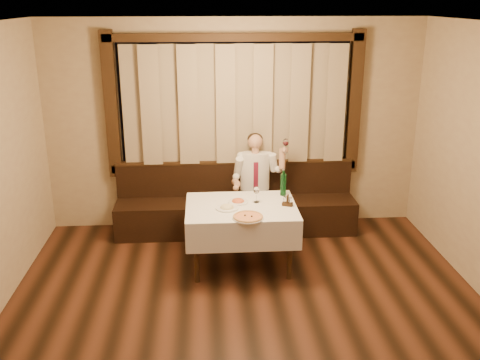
{
  "coord_description": "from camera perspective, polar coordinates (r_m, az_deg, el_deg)",
  "views": [
    {
      "loc": [
        -0.41,
        -4.0,
        3.01
      ],
      "look_at": [
        0.0,
        1.9,
        1.0
      ],
      "focal_mm": 40.0,
      "sensor_mm": 36.0,
      "label": 1
    }
  ],
  "objects": [
    {
      "name": "green_bottle",
      "position": [
        6.44,
        4.64,
        -0.44
      ],
      "size": [
        0.07,
        0.07,
        0.33
      ],
      "rotation": [
        0.0,
        0.0,
        -0.4
      ],
      "color": "#11511F",
      "rests_on": "dining_table"
    },
    {
      "name": "pizza",
      "position": [
        5.8,
        0.86,
        -3.96
      ],
      "size": [
        0.34,
        0.34,
        0.04
      ],
      "rotation": [
        0.0,
        0.0,
        0.1
      ],
      "color": "white",
      "rests_on": "dining_table"
    },
    {
      "name": "banquette",
      "position": [
        7.26,
        -0.45,
        -3.06
      ],
      "size": [
        3.2,
        0.61,
        0.94
      ],
      "color": "black",
      "rests_on": "ground"
    },
    {
      "name": "dining_table",
      "position": [
        6.18,
        0.13,
        -3.66
      ],
      "size": [
        1.27,
        0.97,
        0.76
      ],
      "color": "black",
      "rests_on": "ground"
    },
    {
      "name": "room",
      "position": [
        5.21,
        0.69,
        1.91
      ],
      "size": [
        5.01,
        6.01,
        2.81
      ],
      "color": "black",
      "rests_on": "ground"
    },
    {
      "name": "pasta_cream",
      "position": [
        6.04,
        -1.39,
        -2.77
      ],
      "size": [
        0.26,
        0.26,
        0.09
      ],
      "rotation": [
        0.0,
        0.0,
        -0.38
      ],
      "color": "white",
      "rests_on": "dining_table"
    },
    {
      "name": "seated_man",
      "position": [
        7.03,
        1.71,
        0.39
      ],
      "size": [
        0.73,
        0.54,
        1.35
      ],
      "color": "black",
      "rests_on": "ground"
    },
    {
      "name": "table_wine_glass",
      "position": [
        6.2,
        1.76,
        -1.17
      ],
      "size": [
        0.07,
        0.07,
        0.19
      ],
      "rotation": [
        0.0,
        0.0,
        -0.25
      ],
      "color": "white",
      "rests_on": "dining_table"
    },
    {
      "name": "pasta_red",
      "position": [
        6.23,
        -0.21,
        -2.13
      ],
      "size": [
        0.24,
        0.24,
        0.08
      ],
      "rotation": [
        0.0,
        0.0,
        0.12
      ],
      "color": "white",
      "rests_on": "dining_table"
    },
    {
      "name": "cruet_caddy",
      "position": [
        6.15,
        5.09,
        -2.35
      ],
      "size": [
        0.13,
        0.1,
        0.13
      ],
      "rotation": [
        0.0,
        0.0,
        -0.4
      ],
      "color": "black",
      "rests_on": "dining_table"
    }
  ]
}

